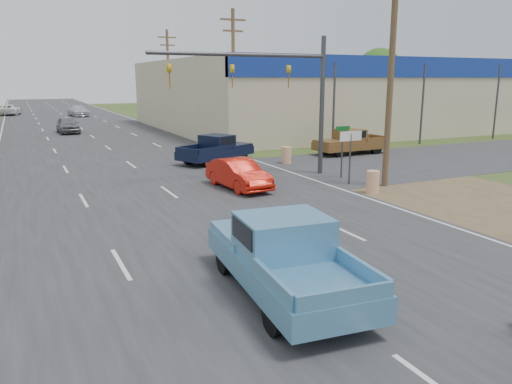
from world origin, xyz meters
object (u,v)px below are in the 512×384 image
brown_pickup (349,142)px  distant_car_grey (68,125)px  red_convertible (238,174)px  distant_car_white (10,110)px  blue_pickup (282,254)px  navy_pickup (217,148)px  distant_car_silver (78,111)px

brown_pickup → distant_car_grey: bearing=32.7°
red_convertible → distant_car_white: bearing=94.0°
blue_pickup → brown_pickup: size_ratio=1.13×
brown_pickup → distant_car_white: bearing=19.6°
distant_car_grey → distant_car_white: (-4.90, 28.24, -0.03)m
distant_car_grey → distant_car_white: size_ratio=0.85×
blue_pickup → navy_pickup: bearing=78.7°
red_convertible → brown_pickup: bearing=25.6°
red_convertible → blue_pickup: bearing=-113.9°
brown_pickup → distant_car_silver: brown_pickup is taller
distant_car_silver → distant_car_white: 10.38m
navy_pickup → distant_car_grey: (-6.50, 21.17, -0.09)m
brown_pickup → distant_car_silver: (-12.23, 43.83, -0.12)m
brown_pickup → distant_car_grey: 26.88m
blue_pickup → distant_car_white: (-6.01, 67.54, -0.23)m
navy_pickup → blue_pickup: bearing=-42.9°
blue_pickup → brown_pickup: (14.45, 17.39, -0.10)m
red_convertible → navy_pickup: (1.81, 7.33, 0.16)m
blue_pickup → distant_car_grey: (-1.11, 39.30, -0.20)m
blue_pickup → brown_pickup: bearing=55.5°
blue_pickup → distant_car_grey: 39.32m
navy_pickup → distant_car_grey: navy_pickup is taller
red_convertible → distant_car_silver: distant_car_silver is taller
distant_car_grey → brown_pickup: bearing=-57.1°
brown_pickup → distant_car_silver: 45.50m
distant_car_grey → distant_car_silver: distant_car_grey is taller
red_convertible → brown_pickup: 12.71m
blue_pickup → navy_pickup: (5.39, 18.13, -0.11)m
red_convertible → distant_car_white: (-9.59, 56.73, 0.04)m
distant_car_grey → distant_car_white: distant_car_grey is taller
navy_pickup → distant_car_silver: navy_pickup is taller
blue_pickup → navy_pickup: 18.92m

